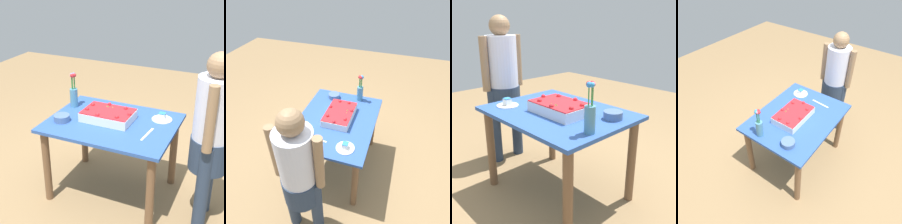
# 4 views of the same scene
# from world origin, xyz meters

# --- Properties ---
(ground_plane) EXTENTS (8.00, 8.00, 0.00)m
(ground_plane) POSITION_xyz_m (0.00, 0.00, 0.00)
(ground_plane) COLOR #95754D
(dining_table) EXTENTS (1.13, 0.86, 0.75)m
(dining_table) POSITION_xyz_m (0.00, 0.00, 0.61)
(dining_table) COLOR #2E549F
(dining_table) RESTS_ON ground_plane
(sheet_cake) EXTENTS (0.45, 0.30, 0.11)m
(sheet_cake) POSITION_xyz_m (-0.05, 0.02, 0.80)
(sheet_cake) COLOR white
(sheet_cake) RESTS_ON dining_table
(serving_plate_with_slice) EXTENTS (0.18, 0.18, 0.07)m
(serving_plate_with_slice) POSITION_xyz_m (0.39, 0.22, 0.77)
(serving_plate_with_slice) COLOR white
(serving_plate_with_slice) RESTS_ON dining_table
(cake_knife) EXTENTS (0.04, 0.24, 0.00)m
(cake_knife) POSITION_xyz_m (0.36, -0.10, 0.75)
(cake_knife) COLOR silver
(cake_knife) RESTS_ON dining_table
(flower_vase) EXTENTS (0.07, 0.07, 0.35)m
(flower_vase) POSITION_xyz_m (-0.48, 0.15, 0.89)
(flower_vase) COLOR teal
(flower_vase) RESTS_ON dining_table
(fruit_bowl) EXTENTS (0.14, 0.14, 0.06)m
(fruit_bowl) POSITION_xyz_m (-0.42, -0.18, 0.78)
(fruit_bowl) COLOR #4D6996
(fruit_bowl) RESTS_ON dining_table
(person_standing) EXTENTS (0.31, 0.45, 1.49)m
(person_standing) POSITION_xyz_m (0.87, -0.04, 0.85)
(person_standing) COLOR #293850
(person_standing) RESTS_ON ground_plane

